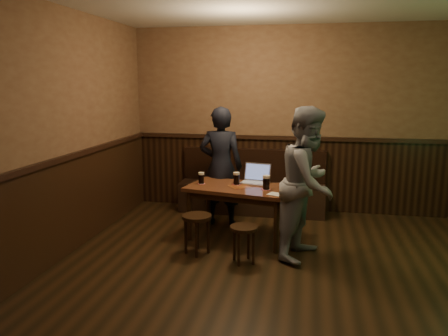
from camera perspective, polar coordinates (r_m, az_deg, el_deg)
room at (r=4.02m, az=7.61°, el=0.05°), size 5.04×6.04×2.84m
bench at (r=6.73m, az=3.68°, el=-3.11°), size 2.20×0.50×0.95m
pub_table at (r=5.50m, az=2.03°, el=-3.33°), size 1.39×0.96×0.69m
stool_left at (r=5.09m, az=-3.57°, el=-7.16°), size 0.40×0.40×0.46m
stool_right at (r=4.85m, az=2.61°, el=-8.55°), size 0.39×0.39×0.42m
pint_left at (r=5.60m, az=-2.98°, el=-1.32°), size 0.10×0.10×0.15m
pint_mid at (r=5.55m, az=1.64°, el=-1.37°), size 0.10×0.10×0.16m
pint_right at (r=5.32m, az=5.54°, el=-1.89°), size 0.11×0.11×0.18m
laptop at (r=5.66m, az=4.19°, el=-1.31°), size 0.39×0.34×0.25m
menu at (r=5.12m, az=7.01°, el=-3.44°), size 0.26×0.22×0.00m
person_suit at (r=6.02m, az=-0.41°, el=0.21°), size 0.61×0.41×1.65m
person_grey at (r=4.97m, az=10.94°, el=-1.96°), size 0.90×1.01×1.71m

